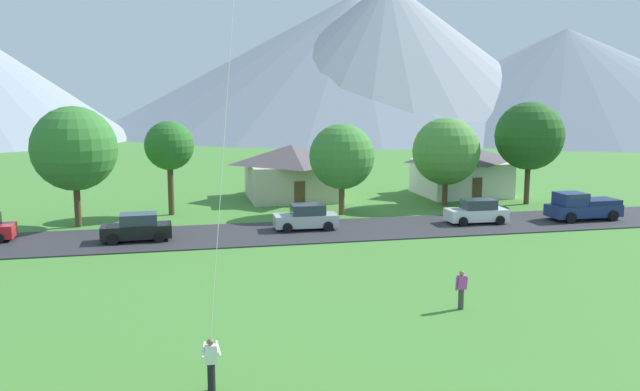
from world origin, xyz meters
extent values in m
cube|color=#2D2D33|center=(0.00, 28.62, 0.04)|extent=(160.00, 7.19, 0.08)
cone|color=#8E939E|center=(44.57, 140.50, 18.15)|extent=(96.43, 96.43, 36.30)
cone|color=gray|center=(40.36, 155.34, 17.45)|extent=(131.49, 131.49, 34.90)
cone|color=slate|center=(82.82, 124.95, 12.16)|extent=(102.62, 102.62, 24.32)
cube|color=beige|center=(3.58, 42.94, 1.52)|extent=(7.35, 7.64, 3.04)
pyramid|color=#564C51|center=(3.58, 42.94, 3.88)|extent=(7.94, 8.25, 1.67)
cube|color=brown|center=(3.58, 39.10, 1.00)|extent=(0.90, 0.06, 2.00)
cube|color=silver|center=(18.85, 41.62, 1.52)|extent=(7.23, 6.83, 3.05)
pyramid|color=#474247|center=(18.85, 41.62, 3.89)|extent=(7.81, 7.37, 1.68)
cube|color=brown|center=(18.85, 38.18, 1.00)|extent=(0.90, 0.06, 2.00)
cylinder|color=#4C3823|center=(22.10, 35.72, 1.78)|extent=(0.44, 0.44, 3.56)
sphere|color=#23561E|center=(22.10, 35.72, 5.65)|extent=(5.58, 5.58, 5.58)
cylinder|color=#4C3823|center=(15.16, 36.49, 1.20)|extent=(0.44, 0.44, 2.41)
sphere|color=#4C8938|center=(15.16, 36.49, 4.46)|extent=(5.47, 5.47, 5.47)
cylinder|color=#4C3823|center=(-12.89, 33.75, 1.62)|extent=(0.44, 0.44, 3.25)
sphere|color=#33752D|center=(-12.89, 33.75, 5.39)|extent=(5.71, 5.71, 5.71)
cylinder|color=#4C3823|center=(-6.67, 37.06, 1.94)|extent=(0.44, 0.44, 3.87)
sphere|color=#286623|center=(-6.67, 37.06, 5.24)|extent=(3.66, 3.66, 3.66)
cylinder|color=brown|center=(5.91, 34.41, 1.28)|extent=(0.44, 0.44, 2.57)
sphere|color=#3D7F33|center=(5.91, 34.41, 4.41)|extent=(4.92, 4.92, 4.92)
cube|color=#B7BCC1|center=(2.10, 29.23, 0.68)|extent=(4.25, 1.93, 0.80)
cube|color=#2D3847|center=(2.25, 29.22, 1.42)|extent=(2.25, 1.65, 0.68)
cylinder|color=black|center=(0.72, 28.35, 0.40)|extent=(0.65, 0.26, 0.64)
cylinder|color=black|center=(0.77, 30.19, 0.40)|extent=(0.65, 0.26, 0.64)
cylinder|color=black|center=(3.42, 28.27, 0.40)|extent=(0.65, 0.26, 0.64)
cylinder|color=black|center=(3.47, 30.11, 0.40)|extent=(0.65, 0.26, 0.64)
cylinder|color=black|center=(-16.89, 30.87, 0.40)|extent=(0.65, 0.26, 0.64)
cube|color=white|center=(14.17, 28.72, 0.68)|extent=(4.26, 1.94, 0.80)
cube|color=#2D3847|center=(14.32, 28.71, 1.42)|extent=(2.25, 1.66, 0.68)
cylinder|color=black|center=(12.79, 27.84, 0.40)|extent=(0.65, 0.26, 0.64)
cylinder|color=black|center=(12.85, 29.68, 0.40)|extent=(0.65, 0.26, 0.64)
cylinder|color=black|center=(15.49, 27.75, 0.40)|extent=(0.65, 0.26, 0.64)
cylinder|color=black|center=(15.55, 29.59, 0.40)|extent=(0.65, 0.26, 0.64)
cube|color=black|center=(-8.74, 28.09, 0.68)|extent=(4.26, 1.93, 0.80)
cube|color=#2D3847|center=(-8.59, 28.09, 1.42)|extent=(2.25, 1.65, 0.68)
cylinder|color=black|center=(-10.06, 27.12, 0.40)|extent=(0.65, 0.26, 0.64)
cylinder|color=black|center=(-10.12, 28.96, 0.40)|extent=(0.65, 0.26, 0.64)
cylinder|color=black|center=(-7.36, 27.21, 0.40)|extent=(0.65, 0.26, 0.64)
cylinder|color=black|center=(-7.42, 29.05, 0.40)|extent=(0.65, 0.26, 0.64)
cube|color=navy|center=(22.29, 28.24, 0.75)|extent=(5.23, 2.09, 0.84)
cube|color=navy|center=(21.19, 28.22, 1.62)|extent=(1.93, 1.87, 0.90)
cube|color=#2D3847|center=(21.19, 28.22, 1.89)|extent=(1.65, 1.91, 0.28)
cube|color=navy|center=(23.44, 28.26, 1.35)|extent=(2.73, 2.01, 0.36)
cylinder|color=black|center=(20.61, 27.19, 0.46)|extent=(0.76, 0.29, 0.76)
cylinder|color=black|center=(20.57, 29.23, 0.46)|extent=(0.76, 0.29, 0.76)
cylinder|color=black|center=(24.00, 27.25, 0.46)|extent=(0.76, 0.29, 0.76)
cylinder|color=black|center=(23.97, 29.29, 0.46)|extent=(0.76, 0.29, 0.76)
cylinder|color=black|center=(-5.40, 6.38, 0.44)|extent=(0.24, 0.24, 0.88)
cube|color=white|center=(-5.40, 6.38, 1.17)|extent=(0.36, 0.22, 0.58)
sphere|color=brown|center=(-5.40, 6.38, 1.57)|extent=(0.21, 0.21, 0.21)
cylinder|color=white|center=(-5.62, 6.44, 1.31)|extent=(0.18, 0.55, 0.37)
cylinder|color=white|center=(-5.18, 6.44, 1.31)|extent=(0.18, 0.55, 0.37)
cylinder|color=silver|center=(-4.46, 8.22, 10.54)|extent=(1.92, 3.70, 17.99)
cylinder|color=#3D3D42|center=(5.28, 11.86, 0.44)|extent=(0.24, 0.24, 0.88)
cube|color=#B7479E|center=(5.28, 11.86, 1.17)|extent=(0.36, 0.22, 0.58)
sphere|color=#9E7051|center=(5.28, 11.86, 1.57)|extent=(0.21, 0.21, 0.21)
cylinder|color=#B7479E|center=(5.06, 11.86, 1.12)|extent=(0.12, 0.18, 0.59)
cylinder|color=#B7479E|center=(5.50, 11.86, 1.12)|extent=(0.12, 0.18, 0.59)
camera|label=1|loc=(-6.25, -12.54, 8.89)|focal=36.50mm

